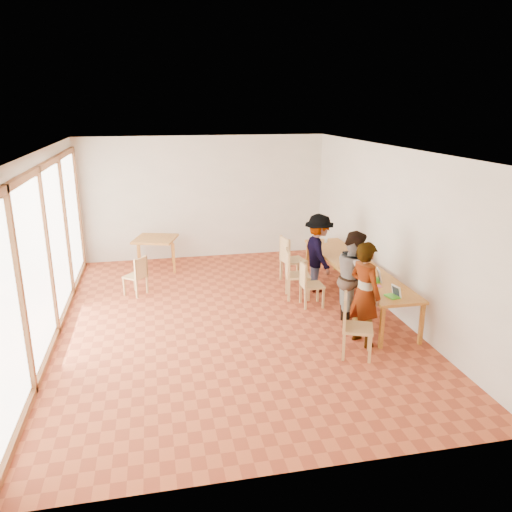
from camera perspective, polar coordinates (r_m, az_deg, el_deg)
The scene contains 25 objects.
ground at distance 9.07m, azimuth -2.97°, elevation -7.21°, with size 8.00×8.00×0.00m, color #AF4E2A.
wall_back at distance 12.44m, azimuth -5.95°, elevation 6.64°, with size 6.00×0.10×3.00m, color beige.
wall_front at distance 4.89m, azimuth 4.16°, elevation -9.94°, with size 6.00×0.10×3.00m, color beige.
wall_right at distance 9.47m, azimuth 15.14°, elevation 2.88°, with size 0.10×8.00×3.00m, color beige.
window_wall at distance 8.65m, azimuth -22.88°, elevation 0.81°, with size 0.10×8.00×3.00m, color white.
ceiling at distance 8.30m, azimuth -3.29°, elevation 12.18°, with size 6.00×8.00×0.04m, color white.
communal_table at distance 9.78m, azimuth 11.27°, elevation -1.27°, with size 0.80×4.00×0.75m.
side_table at distance 11.78m, azimuth -11.42°, elevation 1.67°, with size 0.90×0.90×0.75m.
chair_near at distance 7.72m, azimuth 10.82°, elevation -7.15°, with size 0.59×0.59×0.52m.
chair_mid at distance 9.84m, azimuth 4.20°, elevation -1.50°, with size 0.52×0.52×0.52m.
chair_far at distance 9.48m, azimuth 5.92°, elevation -2.71°, with size 0.41×0.41×0.46m.
chair_empty at distance 10.70m, azimuth 3.81°, elevation 0.14°, with size 0.54×0.54×0.54m.
chair_spare at distance 10.26m, azimuth -13.33°, elevation -1.78°, with size 0.53×0.53×0.43m.
person_near at distance 8.05m, azimuth 12.32°, elevation -4.24°, with size 0.62×0.41×1.70m, color gray.
person_mid at distance 8.82m, azimuth 11.19°, elevation -2.44°, with size 0.81×0.63×1.66m, color gray.
person_far at distance 10.22m, azimuth 7.14°, elevation 0.33°, with size 1.04×0.60×1.61m, color gray.
laptop_near at distance 8.30m, azimuth 15.51°, elevation -4.18°, with size 0.23×0.25×0.19m.
laptop_mid at distance 8.95m, azimuth 13.58°, elevation -2.42°, with size 0.28×0.30×0.22m.
laptop_far at distance 10.00m, azimuth 11.43°, elevation -0.24°, with size 0.27×0.30×0.22m.
yellow_mug at distance 11.14m, azimuth 6.54°, elevation 1.74°, with size 0.14×0.14×0.11m, color gold.
green_bottle at distance 10.01m, azimuth 11.12°, elevation 0.28°, with size 0.07×0.07×0.28m, color #1A821B.
clear_glass at distance 11.24m, azimuth 7.99°, elevation 1.77°, with size 0.07×0.07×0.09m, color silver.
condiment_cup at distance 11.36m, azimuth 6.71°, elevation 1.90°, with size 0.08×0.08×0.06m, color white.
pink_phone at distance 8.71m, azimuth 13.89°, elevation -3.35°, with size 0.05×0.10×0.01m, color #C9478C.
black_pouch at distance 10.24m, azimuth 10.52°, elevation 0.14°, with size 0.16×0.26×0.09m, color black.
Camera 1 is at (-1.23, -8.18, 3.71)m, focal length 35.00 mm.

